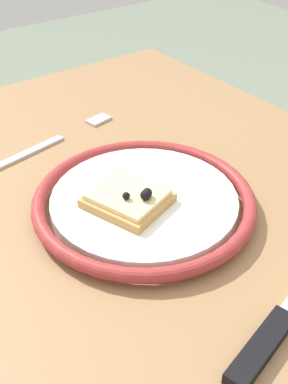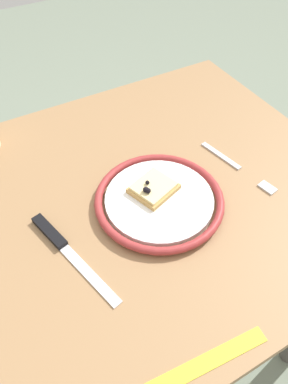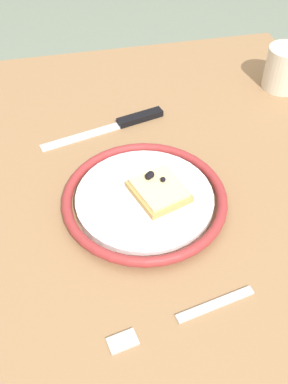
{
  "view_description": "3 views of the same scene",
  "coord_description": "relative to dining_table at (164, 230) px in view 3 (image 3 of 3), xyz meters",
  "views": [
    {
      "loc": [
        0.32,
        -0.22,
        1.07
      ],
      "look_at": [
        -0.04,
        0.05,
        0.75
      ],
      "focal_mm": 45.49,
      "sensor_mm": 36.0,
      "label": 1
    },
    {
      "loc": [
        0.22,
        0.44,
        1.28
      ],
      "look_at": [
        -0.01,
        0.02,
        0.75
      ],
      "focal_mm": 34.23,
      "sensor_mm": 36.0,
      "label": 2
    },
    {
      "loc": [
        -0.5,
        0.14,
        1.24
      ],
      "look_at": [
        -0.04,
        0.05,
        0.76
      ],
      "focal_mm": 41.8,
      "sensor_mm": 36.0,
      "label": 3
    }
  ],
  "objects": [
    {
      "name": "fork",
      "position": [
        -0.24,
        0.04,
        0.12
      ],
      "size": [
        0.06,
        0.2,
        0.0
      ],
      "color": "#BCBCBC",
      "rests_on": "dining_table"
    },
    {
      "name": "cup",
      "position": [
        0.23,
        -0.3,
        0.16
      ],
      "size": [
        0.08,
        0.08,
        0.09
      ],
      "primitive_type": "cylinder",
      "color": "beige",
      "rests_on": "dining_table"
    },
    {
      "name": "ground_plane",
      "position": [
        0.0,
        0.0,
        -0.61
      ],
      "size": [
        6.0,
        6.0,
        0.0
      ],
      "primitive_type": "plane",
      "color": "gray"
    },
    {
      "name": "dining_table",
      "position": [
        0.0,
        0.0,
        0.0
      ],
      "size": [
        0.92,
        0.75,
        0.73
      ],
      "color": "#936D47",
      "rests_on": "ground_plane"
    },
    {
      "name": "knife",
      "position": [
        0.17,
        0.04,
        0.12
      ],
      "size": [
        0.08,
        0.24,
        0.01
      ],
      "color": "silver",
      "rests_on": "dining_table"
    },
    {
      "name": "plate",
      "position": [
        -0.03,
        0.04,
        0.13
      ],
      "size": [
        0.26,
        0.26,
        0.02
      ],
      "color": "white",
      "rests_on": "dining_table"
    },
    {
      "name": "pizza_slice_near",
      "position": [
        -0.03,
        0.02,
        0.14
      ],
      "size": [
        0.1,
        0.1,
        0.03
      ],
      "color": "tan",
      "rests_on": "plate"
    }
  ]
}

